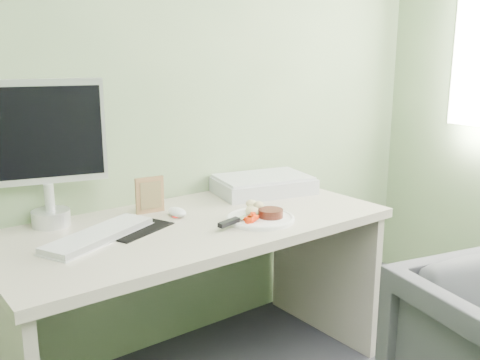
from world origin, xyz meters
TOP-DOWN VIEW (x-y plane):
  - wall_back at (0.00, 2.00)m, footprint 3.50×0.00m
  - desk at (0.00, 1.62)m, footprint 1.60×0.75m
  - plate at (0.22, 1.47)m, footprint 0.28×0.28m
  - steak at (0.26, 1.45)m, footprint 0.11×0.11m
  - potato_pile at (0.25, 1.52)m, footprint 0.12×0.09m
  - carrot_heap at (0.16, 1.44)m, footprint 0.07×0.06m
  - steak_knife at (0.10, 1.47)m, footprint 0.28×0.09m
  - mousepad at (-0.25, 1.71)m, footprint 0.35×0.33m
  - keyboard at (-0.39, 1.66)m, footprint 0.48×0.32m
  - computer_mouse at (-0.02, 1.72)m, footprint 0.07×0.11m
  - photo_frame at (-0.08, 1.84)m, footprint 0.13×0.03m
  - eyedrop_bottle at (-0.03, 1.84)m, footprint 0.03×0.03m
  - scanner at (0.52, 1.82)m, footprint 0.52×0.40m
  - monitor at (-0.48, 1.94)m, footprint 0.47×0.18m

SIDE VIEW (x-z plane):
  - desk at x=0.00m, z-range 0.18..0.91m
  - mousepad at x=-0.25m, z-range 0.73..0.73m
  - plate at x=0.22m, z-range 0.73..0.74m
  - keyboard at x=-0.39m, z-range 0.74..0.76m
  - computer_mouse at x=-0.02m, z-range 0.73..0.77m
  - steak_knife at x=0.10m, z-range 0.75..0.77m
  - steak at x=0.26m, z-range 0.74..0.78m
  - eyedrop_bottle at x=-0.03m, z-range 0.73..0.80m
  - carrot_heap at x=0.16m, z-range 0.74..0.79m
  - scanner at x=0.52m, z-range 0.73..0.80m
  - potato_pile at x=0.25m, z-range 0.74..0.80m
  - photo_frame at x=-0.08m, z-range 0.73..0.89m
  - monitor at x=-0.48m, z-range 0.77..1.34m
  - wall_back at x=0.00m, z-range -0.40..3.10m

